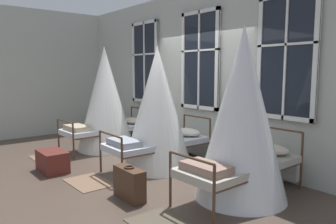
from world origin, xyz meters
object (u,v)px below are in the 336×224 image
object	(u,v)px
cot_second	(158,110)
travel_trunk	(52,161)
cot_first	(105,100)
suitcase_dark	(129,183)
cot_third	(242,116)

from	to	relation	value
cot_second	travel_trunk	size ratio (longest dim) A/B	3.44
cot_first	suitcase_dark	size ratio (longest dim) A/B	4.08
suitcase_dark	travel_trunk	distance (m)	1.95
suitcase_dark	cot_third	bearing A→B (deg)	54.80
cot_second	cot_third	world-z (taller)	cot_third
cot_first	cot_third	world-z (taller)	cot_third
cot_first	travel_trunk	size ratio (longest dim) A/B	3.61
cot_second	cot_first	bearing A→B (deg)	92.40
cot_first	suitcase_dark	distance (m)	3.19
travel_trunk	cot_second	bearing A→B (deg)	58.15
cot_first	suitcase_dark	bearing A→B (deg)	-113.89
cot_second	suitcase_dark	distance (m)	1.74
cot_first	cot_second	distance (m)	1.90
cot_first	cot_second	xyz separation A→B (m)	(1.90, 0.03, -0.05)
cot_second	cot_third	size ratio (longest dim) A/B	0.93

